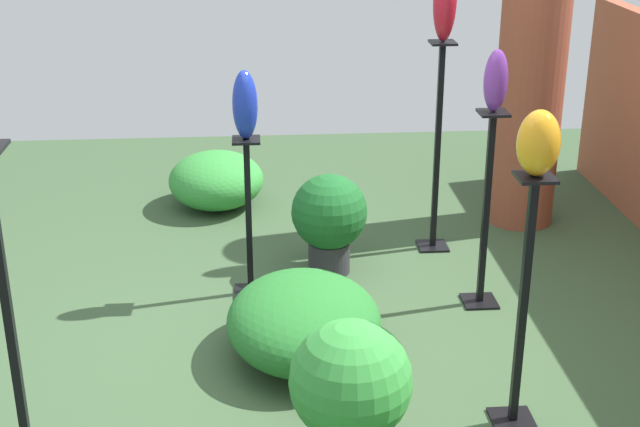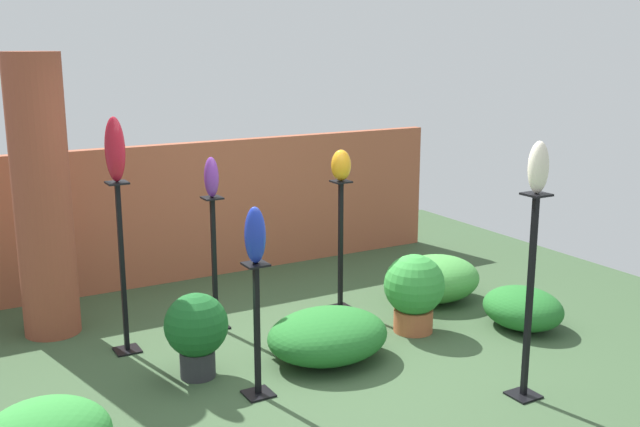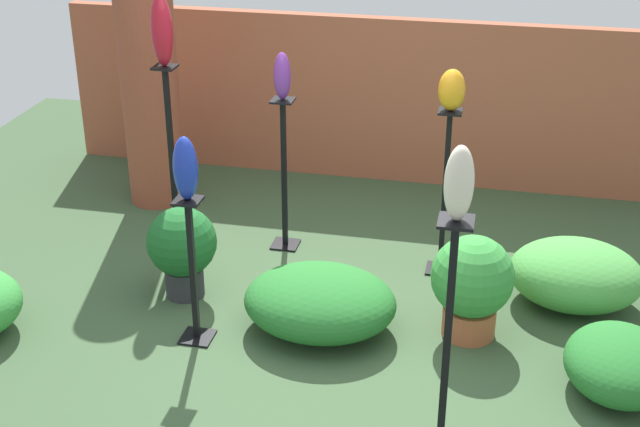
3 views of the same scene
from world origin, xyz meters
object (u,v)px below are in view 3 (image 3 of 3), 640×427
pedestal_ruby (172,165)px  potted_plant_front_right (472,283)px  pedestal_cobalt (193,278)px  art_vase_amber (452,90)px  art_vase_ivory (459,183)px  potted_plant_mid_left (182,247)px  pedestal_amber (444,200)px  art_vase_ruby (162,31)px  brick_pillar (148,63)px  pedestal_violet (284,181)px  art_vase_violet (282,76)px  art_vase_cobalt (185,168)px  pedestal_ivory (445,369)px

pedestal_ruby → potted_plant_front_right: size_ratio=2.04×
pedestal_cobalt → art_vase_amber: art_vase_amber is taller
art_vase_ivory → potted_plant_mid_left: 2.70m
pedestal_amber → potted_plant_front_right: (0.25, -0.80, -0.18)m
art_vase_amber → potted_plant_mid_left: size_ratio=0.44×
pedestal_amber → art_vase_ruby: bearing=179.6°
brick_pillar → pedestal_violet: brick_pillar is taller
art_vase_violet → art_vase_ruby: bearing=-171.6°
art_vase_ivory → art_vase_cobalt: size_ratio=0.88×
art_vase_ivory → art_vase_violet: 2.71m
pedestal_amber → art_vase_ruby: art_vase_ruby is taller
art_vase_cobalt → pedestal_cobalt: bearing=-166.0°
pedestal_ivory → art_vase_amber: (-0.19, 2.17, 0.69)m
pedestal_amber → potted_plant_mid_left: size_ratio=1.89×
pedestal_cobalt → art_vase_ruby: bearing=115.6°
brick_pillar → art_vase_ruby: 0.96m
art_vase_ivory → art_vase_violet: size_ratio=1.02×
art_vase_ruby → potted_plant_front_right: art_vase_ruby is taller
pedestal_ruby → pedestal_ivory: bearing=-44.7°
pedestal_ruby → art_vase_cobalt: pedestal_ruby is taller
pedestal_amber → art_vase_cobalt: bearing=-139.5°
pedestal_violet → art_vase_amber: (1.19, -0.14, 0.83)m
pedestal_ruby → art_vase_ivory: 3.27m
brick_pillar → art_vase_amber: bearing=-16.7°
art_vase_violet → potted_plant_mid_left: (-0.50, -0.85, -0.97)m
art_vase_ruby → pedestal_ruby: bearing=0.0°
art_vase_ivory → art_vase_ruby: (-2.21, 2.19, 0.01)m
brick_pillar → pedestal_amber: (2.46, -0.74, -0.63)m
pedestal_cobalt → potted_plant_mid_left: pedestal_cobalt is taller
pedestal_ivory → pedestal_violet: pedestal_ivory is taller
pedestal_ivory → art_vase_cobalt: size_ratio=3.70×
pedestal_violet → pedestal_cobalt: pedestal_violet is taller
art_vase_cobalt → art_vase_violet: bearing=80.2°
brick_pillar → pedestal_ivory: brick_pillar is taller
pedestal_amber → pedestal_ruby: 2.02m
brick_pillar → potted_plant_mid_left: 1.84m
art_vase_cobalt → potted_plant_front_right: art_vase_cobalt is taller
art_vase_cobalt → potted_plant_front_right: size_ratio=0.58×
pedestal_ruby → pedestal_violet: (0.82, 0.12, -0.11)m
pedestal_amber → potted_plant_front_right: pedestal_amber is taller
brick_pillar → pedestal_violet: 1.54m
pedestal_ruby → art_vase_amber: bearing=-0.4°
pedestal_amber → art_vase_violet: size_ratio=3.57×
pedestal_cobalt → pedestal_ruby: bearing=115.6°
pedestal_cobalt → brick_pillar: bearing=117.8°
pedestal_ivory → art_vase_violet: bearing=121.0°
pedestal_violet → art_vase_ivory: (1.39, -2.31, 1.11)m
brick_pillar → pedestal_violet: (1.26, -0.60, -0.65)m
pedestal_ivory → art_vase_ruby: bearing=135.3°
brick_pillar → potted_plant_mid_left: size_ratio=3.67×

